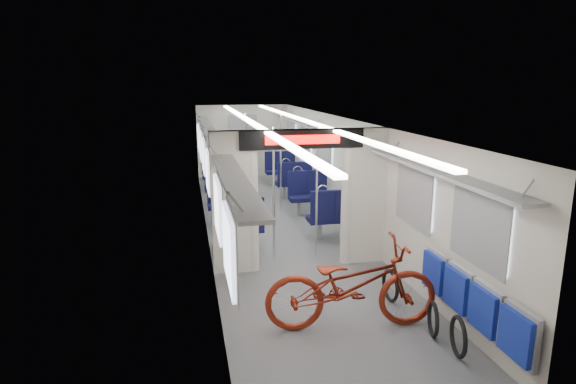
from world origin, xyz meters
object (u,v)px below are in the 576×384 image
object	(u,v)px
bicycle	(352,285)
stanchion_near_left	(274,194)
flip_bench	(471,299)
seat_bay_near_left	(233,209)
seat_bay_far_right	(287,172)
bike_hoop_a	(458,339)
bike_hoop_c	(390,287)
stanchion_far_left	(246,162)
stanchion_far_right	(281,163)
bike_hoop_b	(433,321)
seat_bay_near_right	(319,200)
stanchion_near_right	(317,193)
seat_bay_far_left	(220,176)

from	to	relation	value
bicycle	stanchion_near_left	bearing A→B (deg)	16.78
flip_bench	seat_bay_near_left	world-z (taller)	seat_bay_near_left
seat_bay_far_right	seat_bay_near_left	bearing A→B (deg)	-117.02
bike_hoop_a	bike_hoop_c	world-z (taller)	bike_hoop_a
flip_bench	bike_hoop_a	distance (m)	0.48
stanchion_far_left	bike_hoop_c	bearing A→B (deg)	-76.46
flip_bench	stanchion_far_right	distance (m)	6.49
bicycle	stanchion_far_right	size ratio (longest dim) A/B	0.94
flip_bench	bike_hoop_b	world-z (taller)	flip_bench
bike_hoop_a	seat_bay_near_right	xyz separation A→B (m)	(-0.17, 5.19, 0.34)
bike_hoop_b	seat_bay_far_right	distance (m)	8.13
flip_bench	stanchion_near_left	bearing A→B (deg)	117.38
bike_hoop_a	stanchion_near_right	distance (m)	3.66
seat_bay_near_left	seat_bay_far_right	distance (m)	4.12
seat_bay_near_left	stanchion_near_right	xyz separation A→B (m)	(1.33, -1.45, 0.60)
stanchion_near_left	seat_bay_near_right	bearing A→B (deg)	52.71
seat_bay_near_left	stanchion_far_right	xyz separation A→B (m)	(1.30, 1.67, 0.60)
seat_bay_near_left	stanchion_far_left	bearing A→B (deg)	75.54
flip_bench	seat_bay_far_right	size ratio (longest dim) A/B	1.03
bike_hoop_a	stanchion_far_right	world-z (taller)	stanchion_far_right
bicycle	flip_bench	size ratio (longest dim) A/B	1.01
seat_bay_far_left	stanchion_far_right	xyz separation A→B (m)	(1.30, -1.78, 0.61)
seat_bay_near_left	seat_bay_far_right	xyz separation A→B (m)	(1.87, 3.67, -0.01)
stanchion_near_right	stanchion_far_left	distance (m)	3.61
bike_hoop_b	seat_bay_near_right	world-z (taller)	seat_bay_near_right
bike_hoop_a	stanchion_far_right	bearing A→B (deg)	96.42
bicycle	bike_hoop_c	distance (m)	1.05
bike_hoop_c	stanchion_near_right	world-z (taller)	stanchion_near_right
seat_bay_near_right	stanchion_near_left	distance (m)	2.22
stanchion_near_right	stanchion_far_left	xyz separation A→B (m)	(-0.79, 3.52, 0.00)
bicycle	bike_hoop_b	size ratio (longest dim) A/B	4.90
bike_hoop_c	seat_bay_near_right	distance (m)	3.75
bike_hoop_c	bicycle	bearing A→B (deg)	-143.48
stanchion_near_left	seat_bay_far_right	bearing A→B (deg)	75.72
bicycle	bike_hoop_b	bearing A→B (deg)	-109.00
flip_bench	stanchion_far_left	bearing A→B (deg)	104.45
bike_hoop_c	seat_bay_near_left	distance (m)	3.93
bike_hoop_a	seat_bay_far_left	xyz separation A→B (m)	(-2.04, 8.36, 0.32)
bike_hoop_c	stanchion_near_left	world-z (taller)	stanchion_near_left
seat_bay_near_left	seat_bay_near_right	bearing A→B (deg)	8.62
seat_bay_far_right	stanchion_far_right	size ratio (longest dim) A/B	0.91
seat_bay_near_left	stanchion_far_right	distance (m)	2.20
seat_bay_far_right	stanchion_near_left	world-z (taller)	stanchion_near_left
bike_hoop_c	seat_bay_far_right	xyz separation A→B (m)	(0.00, 7.11, 0.34)
seat_bay_near_right	stanchion_far_left	world-z (taller)	stanchion_far_left
stanchion_near_right	stanchion_far_left	bearing A→B (deg)	102.64
bike_hoop_b	seat_bay_near_left	size ratio (longest dim) A/B	0.21
seat_bay_near_right	stanchion_far_left	size ratio (longest dim) A/B	0.95
flip_bench	bike_hoop_b	size ratio (longest dim) A/B	4.86
bike_hoop_c	seat_bay_near_left	size ratio (longest dim) A/B	0.22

